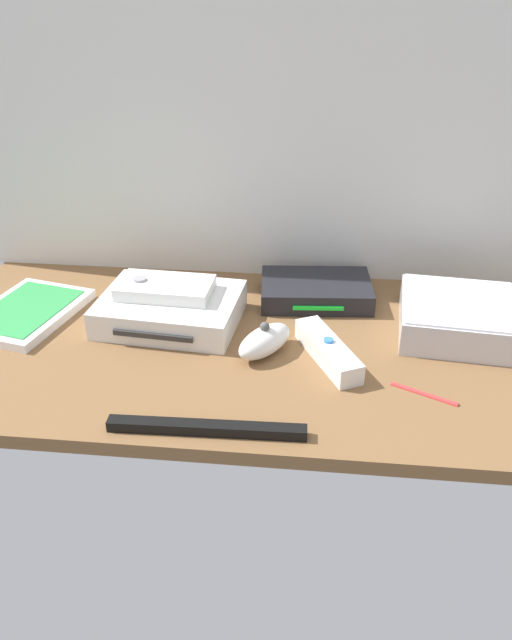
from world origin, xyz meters
TOP-DOWN VIEW (x-y plane):
  - ground_plane at (0.00, 0.00)cm, footprint 100.00×48.00cm
  - back_wall at (0.00, 24.60)cm, footprint 110.00×1.20cm
  - game_console at (-13.93, 5.15)cm, footprint 22.35×17.92cm
  - mini_computer at (29.94, 6.48)cm, footprint 18.55×18.55cm
  - game_case at (-37.09, 4.35)cm, footprint 17.52×21.57cm
  - network_router at (8.43, 14.97)cm, footprint 18.90×13.39cm
  - remote_wand at (10.52, -3.25)cm, footprint 9.83×14.85cm
  - remote_nunchuk at (1.50, -2.46)cm, footprint 9.34×10.72cm
  - remote_classic_pad at (-14.70, 6.05)cm, footprint 14.80×8.75cm
  - sensor_bar at (-3.75, -20.87)cm, footprint 24.04×2.45cm
  - stylus_pen at (23.12, -10.32)cm, footprint 8.39×4.60cm

SIDE VIEW (x-z plane):
  - ground_plane at x=0.00cm, z-range -2.00..0.00cm
  - stylus_pen at x=23.12cm, z-range 0.00..0.70cm
  - sensor_bar at x=-3.75cm, z-range 0.00..1.40cm
  - game_case at x=-37.09cm, z-range -0.02..1.54cm
  - remote_wand at x=10.52cm, z-range -0.19..3.21cm
  - network_router at x=8.43cm, z-range 0.00..3.40cm
  - remote_nunchuk at x=1.50cm, z-range -0.51..4.59cm
  - game_console at x=-13.93cm, z-range 0.00..4.40cm
  - mini_computer at x=29.94cm, z-range -0.01..5.29cm
  - remote_classic_pad at x=-14.70cm, z-range 4.21..6.61cm
  - back_wall at x=0.00cm, z-range 0.00..64.00cm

